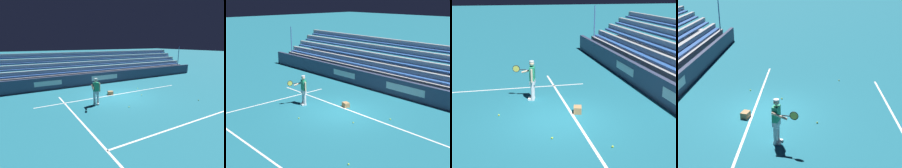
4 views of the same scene
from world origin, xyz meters
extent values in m
plane|color=#1E6B7F|center=(0.00, 0.00, 0.00)|extent=(160.00, 160.00, 0.00)
cube|color=white|center=(0.00, -0.50, 0.00)|extent=(12.00, 0.10, 0.01)
cube|color=white|center=(4.11, 4.00, 0.00)|extent=(0.10, 12.00, 0.01)
cube|color=#384260|center=(0.00, -4.46, 0.55)|extent=(26.38, 0.24, 1.10)
cube|color=silver|center=(4.40, -4.33, 0.61)|extent=(2.20, 0.01, 0.40)
cylinder|color=#4C70B2|center=(12.15, -5.16, 1.70)|extent=(0.08, 0.08, 3.40)
cylinder|color=silver|center=(2.26, 0.78, 0.44)|extent=(0.15, 0.15, 0.88)
cylinder|color=silver|center=(2.48, 0.73, 0.44)|extent=(0.15, 0.15, 0.88)
cube|color=white|center=(2.28, 0.84, 0.04)|extent=(0.18, 0.30, 0.09)
cube|color=white|center=(2.49, 0.78, 0.04)|extent=(0.18, 0.30, 0.09)
cube|color=silver|center=(2.37, 0.75, 0.80)|extent=(0.38, 0.30, 0.20)
cube|color=#239366|center=(2.37, 0.75, 1.17)|extent=(0.40, 0.29, 0.58)
sphere|color=beige|center=(2.37, 0.76, 1.60)|extent=(0.21, 0.21, 0.21)
cylinder|color=white|center=(2.37, 0.76, 1.69)|extent=(0.20, 0.20, 0.05)
cylinder|color=beige|center=(2.13, 0.81, 1.13)|extent=(0.09, 0.09, 0.56)
cylinder|color=beige|center=(2.66, 0.89, 1.22)|extent=(0.23, 0.59, 0.24)
cylinder|color=black|center=(2.72, 1.12, 1.27)|extent=(0.10, 0.30, 0.03)
torus|color=black|center=(2.78, 1.39, 1.31)|extent=(0.10, 0.31, 0.31)
cylinder|color=#D6D14C|center=(2.78, 1.39, 1.31)|extent=(0.07, 0.26, 0.27)
cube|color=#A87F51|center=(0.48, -0.75, 0.13)|extent=(0.46, 0.39, 0.26)
sphere|color=#CCE533|center=(-1.46, 0.62, 0.03)|extent=(0.07, 0.07, 0.07)
sphere|color=#CCE533|center=(0.83, 2.25, 0.03)|extent=(0.07, 0.07, 0.07)
sphere|color=#CCE533|center=(-2.42, -1.07, 0.03)|extent=(0.07, 0.07, 0.07)
camera|label=1|loc=(6.78, 10.56, 3.91)|focal=28.00mm
camera|label=2|loc=(-11.39, 10.78, 6.00)|focal=50.00mm
camera|label=3|loc=(-10.35, 2.22, 4.64)|focal=50.00mm
camera|label=4|loc=(12.05, 1.80, 6.06)|focal=50.00mm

